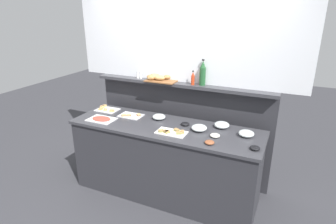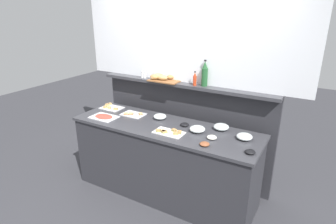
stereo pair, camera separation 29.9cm
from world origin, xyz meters
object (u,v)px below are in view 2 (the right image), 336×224
wine_bottle_green (205,74)px  bread_basket (161,78)px  glass_bowl_large (160,117)px  condiment_bowl_teal (212,137)px  condiment_bowl_dark (185,125)px  sandwich_platter_front (133,114)px  cold_cuts_platter (104,117)px  salt_shaker (142,75)px  condiment_bowl_red (205,144)px  hot_sauce_bottle (195,79)px  condiment_bowl_cream (250,152)px  pepper_shaker (145,75)px  sandwich_platter_rear (111,107)px  sandwich_platter_side (169,132)px  glass_bowl_extra (197,129)px  glass_bowl_small (244,137)px  glass_bowl_medium (221,127)px

wine_bottle_green → bread_basket: wine_bottle_green is taller
glass_bowl_large → condiment_bowl_teal: bearing=-15.4°
condiment_bowl_dark → bread_basket: bread_basket is taller
condiment_bowl_teal → sandwich_platter_front: bearing=172.2°
sandwich_platter_front → cold_cuts_platter: size_ratio=0.90×
wine_bottle_green → salt_shaker: wine_bottle_green is taller
condiment_bowl_red → sandwich_platter_front: bearing=163.5°
condiment_bowl_red → hot_sauce_bottle: size_ratio=0.57×
wine_bottle_green → condiment_bowl_red: bearing=-65.2°
cold_cuts_platter → condiment_bowl_cream: 1.85m
wine_bottle_green → pepper_shaker: bearing=-178.5°
sandwich_platter_rear → glass_bowl_large: size_ratio=1.78×
condiment_bowl_dark → condiment_bowl_cream: bearing=-18.6°
wine_bottle_green → sandwich_platter_side: bearing=-101.5°
sandwich_platter_rear → condiment_bowl_teal: same height
glass_bowl_extra → condiment_bowl_dark: 0.21m
sandwich_platter_side → glass_bowl_small: 0.81m
glass_bowl_medium → glass_bowl_small: (0.30, -0.12, -0.00)m
glass_bowl_extra → condiment_bowl_cream: size_ratio=1.73×
glass_bowl_extra → condiment_bowl_dark: (-0.20, 0.08, -0.01)m
sandwich_platter_side → condiment_bowl_teal: size_ratio=3.20×
glass_bowl_small → condiment_bowl_red: (-0.31, -0.34, -0.01)m
hot_sauce_bottle → bread_basket: (-0.49, 0.01, -0.04)m
sandwich_platter_front → condiment_bowl_teal: (1.15, -0.16, 0.01)m
bread_basket → cold_cuts_platter: bearing=-128.1°
glass_bowl_extra → condiment_bowl_red: (0.20, -0.27, -0.01)m
sandwich_platter_side → sandwich_platter_rear: same height
condiment_bowl_cream → condiment_bowl_teal: (-0.44, 0.12, 0.00)m
sandwich_platter_front → salt_shaker: (-0.08, 0.35, 0.44)m
sandwich_platter_rear → glass_bowl_large: (0.79, -0.00, 0.02)m
sandwich_platter_rear → hot_sauce_bottle: bearing=13.9°
glass_bowl_large → hot_sauce_bottle: bearing=40.5°
glass_bowl_extra → sandwich_platter_rear: bearing=174.6°
cold_cuts_platter → pepper_shaker: bearing=69.8°
glass_bowl_medium → pepper_shaker: pepper_shaker is taller
sandwich_platter_front → glass_bowl_small: size_ratio=1.77×
glass_bowl_large → hot_sauce_bottle: hot_sauce_bottle is taller
sandwich_platter_front → bread_basket: (0.21, 0.35, 0.44)m
glass_bowl_extra → wine_bottle_green: bearing=105.9°
sandwich_platter_side → salt_shaker: salt_shaker is taller
sandwich_platter_front → wine_bottle_green: 1.05m
salt_shaker → bread_basket: 0.29m
cold_cuts_platter → glass_bowl_medium: size_ratio=1.88×
glass_bowl_extra → hot_sauce_bottle: (-0.24, 0.41, 0.46)m
salt_shaker → pepper_shaker: size_ratio=1.00×
condiment_bowl_dark → pepper_shaker: size_ratio=1.18×
sandwich_platter_rear → cold_cuts_platter: (0.16, -0.32, -0.00)m
glass_bowl_small → condiment_bowl_dark: (-0.71, 0.01, -0.01)m
condiment_bowl_teal → condiment_bowl_cream: bearing=-15.0°
condiment_bowl_teal → wine_bottle_green: size_ratio=0.33×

